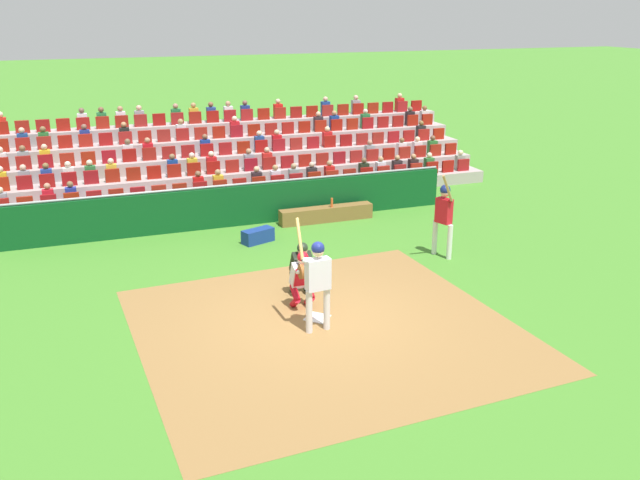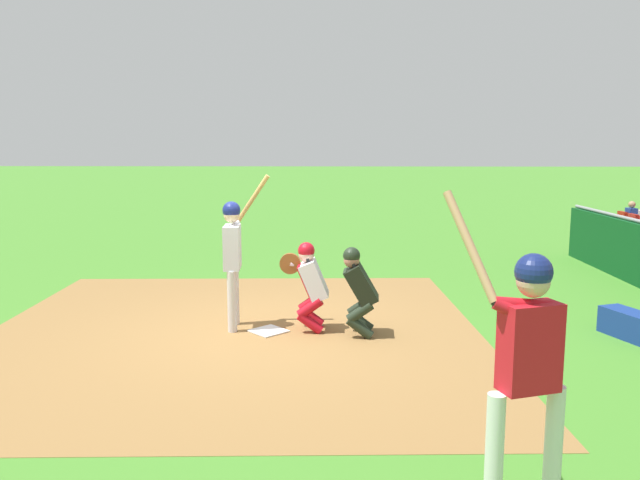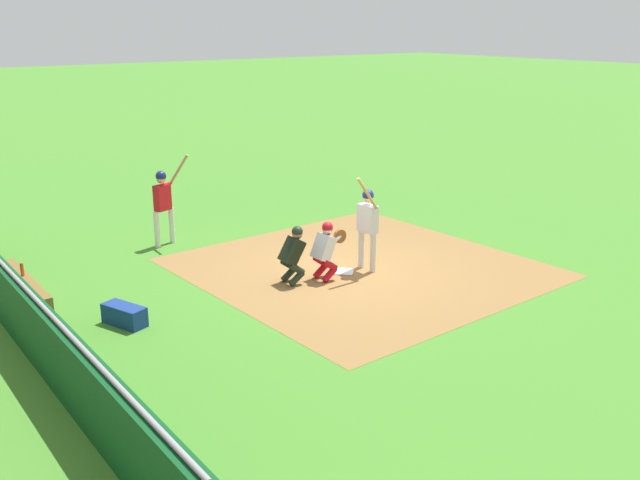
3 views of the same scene
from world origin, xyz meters
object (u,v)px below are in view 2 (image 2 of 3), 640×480
(home_plate_marker, at_px, (268,331))
(on_deck_batter, at_px, (527,351))
(home_plate_umpire, at_px, (358,287))
(equipment_duffel_bag, at_px, (631,325))
(catcher_crouching, at_px, (310,281))
(batter_at_plate, at_px, (233,249))

(home_plate_marker, bearing_deg, on_deck_batter, -151.24)
(home_plate_umpire, bearing_deg, on_deck_batter, -165.75)
(on_deck_batter, bearing_deg, equipment_duffel_bag, -33.41)
(equipment_duffel_bag, bearing_deg, home_plate_marker, 68.17)
(catcher_crouching, xyz_separation_m, home_plate_umpire, (-0.23, -0.69, -0.03))
(equipment_duffel_bag, bearing_deg, on_deck_batter, 126.37)
(home_plate_marker, relative_size, batter_at_plate, 0.20)
(catcher_crouching, bearing_deg, batter_at_plate, 86.75)
(home_plate_umpire, relative_size, equipment_duffel_bag, 1.45)
(home_plate_umpire, height_order, equipment_duffel_bag, home_plate_umpire)
(batter_at_plate, bearing_deg, home_plate_umpire, -99.15)
(home_plate_marker, distance_m, batter_at_plate, 1.27)
(batter_at_plate, relative_size, catcher_crouching, 1.71)
(on_deck_batter, bearing_deg, batter_at_plate, 32.71)
(batter_at_plate, distance_m, on_deck_batter, 5.24)
(home_plate_umpire, bearing_deg, batter_at_plate, 80.85)
(home_plate_marker, height_order, equipment_duffel_bag, equipment_duffel_bag)
(catcher_crouching, bearing_deg, on_deck_batter, -158.25)
(catcher_crouching, bearing_deg, home_plate_marker, 102.19)
(home_plate_marker, height_order, home_plate_umpire, home_plate_umpire)
(home_plate_marker, distance_m, equipment_duffel_bag, 5.01)
(on_deck_batter, bearing_deg, home_plate_umpire, 14.25)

